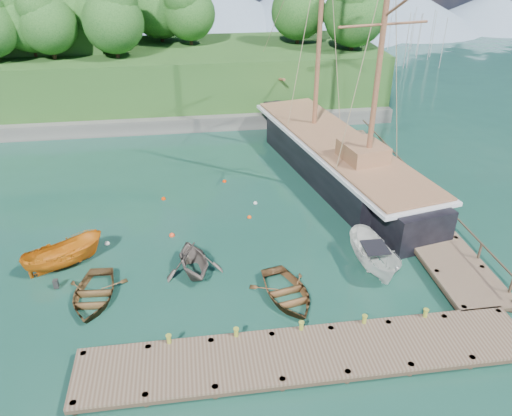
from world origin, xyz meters
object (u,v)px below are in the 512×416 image
Objects in this scene: rowboat_0 at (94,300)px; rowboat_1 at (194,272)px; motorboat_orange at (66,266)px; rowboat_2 at (287,298)px; schooner at (337,161)px; cabin_boat_white at (372,268)px.

rowboat_1 is (5.19, 1.62, 0.00)m from rowboat_0.
rowboat_0 is 0.95× the size of motorboat_orange.
rowboat_2 reaches higher than rowboat_0.
motorboat_orange is (-7.14, 1.55, 0.00)m from rowboat_1.
rowboat_1 is 7.30m from motorboat_orange.
rowboat_2 is at bearing -43.04° from rowboat_1.
schooner reaches higher than rowboat_1.
rowboat_1 is at bearing 21.66° from rowboat_0.
rowboat_0 is at bearing -173.86° from rowboat_1.
rowboat_0 is 0.15× the size of schooner.
schooner reaches higher than cabin_boat_white.
rowboat_0 is 0.88× the size of cabin_boat_white.
rowboat_1 is at bearing -147.63° from schooner.
rowboat_1 is 9.96m from cabin_boat_white.
cabin_boat_white is (9.91, -1.07, 0.00)m from rowboat_1.
cabin_boat_white is at bearing -107.80° from schooner.
rowboat_1 reaches higher than cabin_boat_white.
cabin_boat_white is (5.25, 1.82, 0.00)m from rowboat_2.
rowboat_1 is 5.48m from rowboat_2.
rowboat_0 is 5.44m from rowboat_1.
rowboat_0 is at bearing -175.55° from motorboat_orange.
motorboat_orange is (-11.79, 4.43, 0.00)m from rowboat_2.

